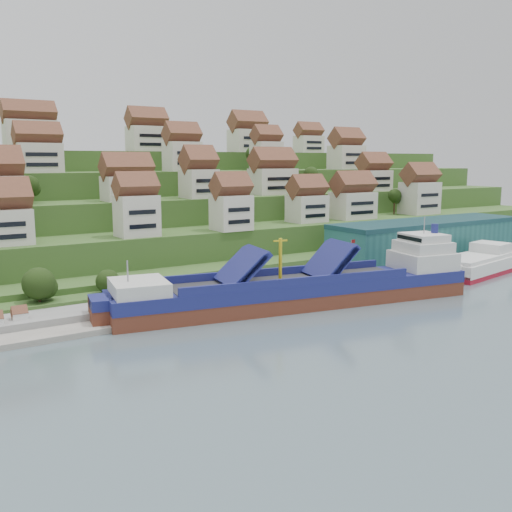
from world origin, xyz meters
TOP-DOWN VIEW (x-y plane):
  - ground at (0.00, 0.00)m, footprint 300.00×300.00m
  - quay at (20.00, 15.00)m, footprint 180.00×14.00m
  - hillside at (0.00, 103.55)m, footprint 260.00×128.00m
  - hillside_village at (-1.67, 61.11)m, footprint 160.02×65.08m
  - hillside_trees at (-12.51, 46.75)m, footprint 140.52×62.53m
  - warehouse at (52.00, 17.00)m, footprint 60.00×15.00m
  - flagpole at (18.11, 10.00)m, footprint 1.28×0.16m
  - cargo_ship at (-2.79, -0.34)m, footprint 73.93×24.11m
  - second_ship at (52.53, 0.82)m, footprint 28.91×15.07m

SIDE VIEW (x-z plane):
  - ground at x=0.00m, z-range 0.00..0.00m
  - quay at x=20.00m, z-range 0.00..2.20m
  - second_ship at x=52.53m, z-range -1.58..6.40m
  - cargo_ship at x=-2.79m, z-range -4.95..11.19m
  - flagpole at x=18.11m, z-range 2.88..10.88m
  - warehouse at x=52.00m, z-range 2.20..12.20m
  - hillside at x=0.00m, z-range -4.84..26.16m
  - hillside_trees at x=-12.51m, z-range 2.43..32.78m
  - hillside_village at x=-1.67m, z-range 10.18..38.78m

